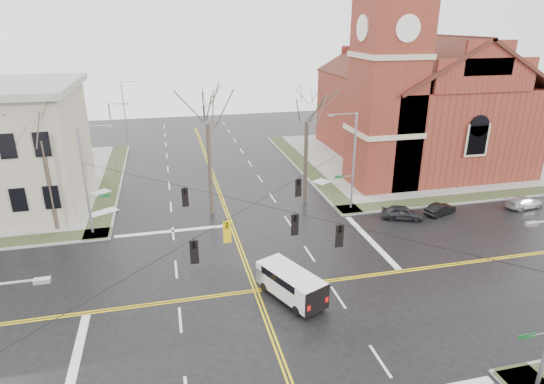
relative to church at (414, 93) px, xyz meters
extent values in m
plane|color=black|center=(-24.76, -24.78, -8.43)|extent=(120.00, 120.00, 0.00)
cube|color=gray|center=(0.24, 0.22, -8.36)|extent=(30.00, 30.00, 0.15)
cube|color=#2E361D|center=(-13.56, 0.22, -8.28)|extent=(2.00, 30.00, 0.02)
cube|color=#2E361D|center=(0.24, -13.58, -8.28)|extent=(30.00, 2.00, 0.02)
cube|color=#2E361D|center=(-35.96, 0.22, -8.28)|extent=(2.00, 30.00, 0.02)
cube|color=gold|center=(-24.88, -24.78, -8.43)|extent=(0.12, 100.00, 0.01)
cube|color=gold|center=(-24.64, -24.78, -8.43)|extent=(0.12, 100.00, 0.01)
cube|color=gold|center=(-24.76, -24.90, -8.43)|extent=(100.00, 0.12, 0.01)
cube|color=gold|center=(-24.76, -24.66, -8.43)|extent=(100.00, 0.12, 0.01)
cube|color=silver|center=(-29.76, -14.28, -8.43)|extent=(9.50, 0.50, 0.01)
cube|color=silver|center=(-35.26, -29.78, -8.43)|extent=(0.50, 9.50, 0.01)
cube|color=silver|center=(-14.26, -19.78, -8.43)|extent=(0.50, 9.50, 0.01)
cube|color=maroon|center=(-7.76, -7.78, 1.57)|extent=(6.00, 6.00, 20.00)
cylinder|color=silver|center=(-7.76, -10.83, 7.57)|extent=(2.40, 0.15, 2.40)
cylinder|color=silver|center=(-10.81, -7.78, 7.57)|extent=(0.15, 2.40, 2.40)
cube|color=maroon|center=(1.24, 1.22, -3.43)|extent=(18.00, 24.00, 10.00)
cube|color=maroon|center=(-7.96, -4.78, -6.23)|extent=(2.00, 5.00, 4.40)
cylinder|color=gray|center=(-13.26, -13.28, -3.78)|extent=(0.20, 0.20, 9.00)
cylinder|color=gray|center=(-13.86, -13.28, -5.13)|extent=(1.20, 0.06, 0.06)
cube|color=#0E541E|center=(-14.56, -13.28, -5.13)|extent=(0.90, 0.04, 0.25)
cylinder|color=gray|center=(-14.46, -13.28, 0.62)|extent=(2.40, 0.08, 0.08)
cube|color=gray|center=(-15.66, -13.28, 0.57)|extent=(0.50, 0.22, 0.15)
cylinder|color=gray|center=(-36.26, -13.28, -3.78)|extent=(0.20, 0.20, 9.00)
cylinder|color=gray|center=(-35.66, -13.28, -5.13)|extent=(1.20, 0.06, 0.06)
cube|color=#0E541E|center=(-34.96, -13.28, -5.13)|extent=(0.90, 0.04, 0.25)
cylinder|color=gray|center=(-35.06, -13.28, 0.62)|extent=(2.40, 0.08, 0.08)
cube|color=gray|center=(-33.86, -13.28, 0.57)|extent=(0.50, 0.22, 0.15)
cylinder|color=gray|center=(-13.86, -36.28, -5.13)|extent=(1.20, 0.06, 0.06)
cube|color=#0E541E|center=(-14.56, -36.28, -5.13)|extent=(0.90, 0.04, 0.25)
cube|color=gray|center=(-15.66, -36.28, 0.57)|extent=(0.50, 0.22, 0.15)
cylinder|color=gray|center=(-35.06, -36.28, 0.62)|extent=(2.40, 0.08, 0.08)
cube|color=gray|center=(-33.86, -36.28, 0.57)|extent=(0.50, 0.22, 0.15)
cylinder|color=black|center=(-24.76, -24.78, -2.23)|extent=(23.02, 23.02, 0.03)
cylinder|color=black|center=(-24.76, -24.78, -2.23)|extent=(23.02, 23.02, 0.03)
imported|color=black|center=(-28.76, -28.78, -2.98)|extent=(0.21, 0.26, 1.30)
imported|color=black|center=(-20.76, -20.78, -2.98)|extent=(0.21, 0.26, 1.30)
imported|color=gold|center=(-26.76, -26.78, -2.98)|extent=(0.21, 0.26, 1.30)
imported|color=black|center=(-28.76, -20.78, -2.98)|extent=(0.21, 0.26, 1.30)
imported|color=black|center=(-20.76, -28.78, -2.98)|extent=(0.21, 0.26, 1.30)
imported|color=black|center=(-22.76, -26.78, -2.98)|extent=(0.21, 0.26, 1.30)
cylinder|color=gray|center=(-35.56, 3.22, -4.33)|extent=(0.16, 0.16, 8.00)
cylinder|color=gray|center=(-34.56, 3.22, -0.43)|extent=(2.00, 0.07, 0.07)
cube|color=gray|center=(-33.56, 3.22, -0.48)|extent=(0.45, 0.20, 0.13)
cylinder|color=gray|center=(-35.56, 23.22, -4.33)|extent=(0.16, 0.16, 8.00)
cylinder|color=gray|center=(-34.56, 23.22, -0.43)|extent=(2.00, 0.07, 0.07)
cube|color=gray|center=(-33.56, 23.22, -0.48)|extent=(0.45, 0.20, 0.13)
cube|color=silver|center=(-22.76, -26.16, -7.32)|extent=(3.74, 5.27, 1.58)
cube|color=silver|center=(-23.60, -24.29, -7.55)|extent=(2.08, 1.54, 1.11)
cube|color=black|center=(-23.73, -24.00, -7.04)|extent=(1.61, 0.80, 0.74)
cube|color=black|center=(-22.84, -25.99, -6.81)|extent=(3.12, 3.83, 0.51)
cube|color=#B70C0A|center=(-22.40, -28.74, -7.51)|extent=(0.23, 0.15, 0.32)
cube|color=#B70C0A|center=(-21.08, -28.15, -7.51)|extent=(0.23, 0.15, 0.32)
cube|color=black|center=(-22.76, -26.16, -8.13)|extent=(3.80, 5.33, 0.09)
cylinder|color=black|center=(-24.21, -25.02, -8.10)|extent=(0.49, 0.71, 0.67)
cylinder|color=black|center=(-22.65, -24.33, -8.10)|extent=(0.49, 0.71, 0.67)
cylinder|color=black|center=(-22.88, -27.99, -8.10)|extent=(0.49, 0.71, 0.67)
cylinder|color=black|center=(-21.32, -27.29, -8.10)|extent=(0.49, 0.71, 0.67)
imported|color=black|center=(-9.71, -16.53, -7.81)|extent=(3.93, 2.76, 1.24)
imported|color=black|center=(-5.84, -16.42, -7.91)|extent=(3.38, 2.09, 1.05)
imported|color=#ACACAF|center=(2.84, -16.84, -7.89)|extent=(3.88, 1.88, 1.09)
cylinder|color=#362E22|center=(-39.27, -11.74, -4.46)|extent=(0.36, 0.36, 7.65)
cylinder|color=#362E22|center=(-26.11, -11.33, -4.18)|extent=(0.36, 0.36, 8.21)
cylinder|color=#362E22|center=(-16.98, -10.61, -4.38)|extent=(0.36, 0.36, 7.82)
camera|label=1|loc=(-29.72, -49.99, 8.23)|focal=30.00mm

